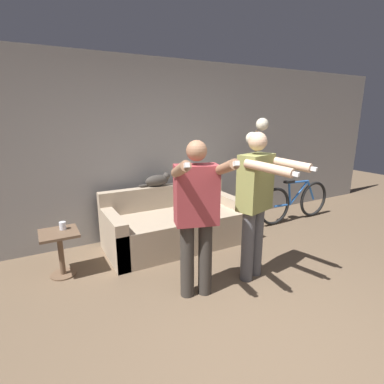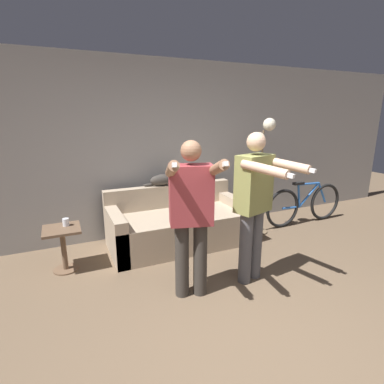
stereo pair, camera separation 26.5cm
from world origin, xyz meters
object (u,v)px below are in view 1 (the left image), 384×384
at_px(person_left, 197,211).
at_px(bicycle, 295,202).
at_px(cup, 63,226).
at_px(person_right, 256,199).
at_px(side_table, 60,245).
at_px(floor_lamp, 256,147).
at_px(couch, 175,226).
at_px(cat, 158,180).

bearing_deg(person_left, bicycle, 39.85).
relative_size(cup, bicycle, 0.06).
height_order(person_left, person_right, person_right).
bearing_deg(side_table, cup, 48.54).
relative_size(person_left, bicycle, 1.00).
bearing_deg(bicycle, floor_lamp, -179.05).
bearing_deg(person_right, bicycle, 14.86).
bearing_deg(couch, cup, -176.19).
bearing_deg(person_right, couch, 90.16).
distance_m(cup, bicycle, 3.73).
relative_size(cat, floor_lamp, 0.28).
bearing_deg(couch, floor_lamp, -5.31).
relative_size(person_right, side_table, 3.08).
bearing_deg(couch, person_left, -106.10).
bearing_deg(person_right, cat, 90.20).
bearing_deg(side_table, bicycle, 0.82).
bearing_deg(person_left, person_right, 16.17).
bearing_deg(side_table, person_left, -43.06).
height_order(person_right, floor_lamp, floor_lamp).
bearing_deg(cat, side_table, -160.10).
bearing_deg(bicycle, side_table, -179.18).
relative_size(floor_lamp, side_table, 3.31).
distance_m(person_right, cat, 1.67).
relative_size(cat, side_table, 0.91).
distance_m(cat, bicycle, 2.46).
bearing_deg(floor_lamp, couch, 174.69).
bearing_deg(cup, bicycle, -0.12).
bearing_deg(bicycle, cat, 168.98).
bearing_deg(couch, bicycle, -2.68).
distance_m(side_table, bicycle, 3.78).
relative_size(person_right, bicycle, 1.03).
relative_size(person_right, cup, 18.20).
relative_size(person_left, cat, 3.26).
distance_m(couch, person_left, 1.45).
bearing_deg(side_table, person_right, -29.86).
height_order(person_left, floor_lamp, floor_lamp).
xyz_separation_m(cat, cup, (-1.36, -0.45, -0.30)).
bearing_deg(person_right, cup, 131.57).
bearing_deg(bicycle, person_right, -148.69).
bearing_deg(couch, cat, 106.81).
relative_size(side_table, bicycle, 0.34).
relative_size(floor_lamp, cup, 19.56).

